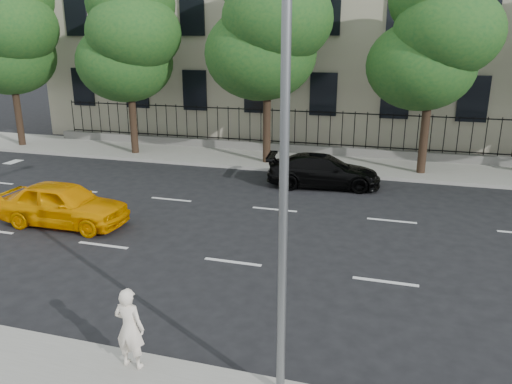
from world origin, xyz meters
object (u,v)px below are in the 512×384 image
at_px(yellow_taxi, 63,204).
at_px(woman_near, 130,328).
at_px(black_sedan, 323,171).
at_px(street_light, 294,83).

relative_size(yellow_taxi, woman_near, 2.73).
height_order(black_sedan, woman_near, woman_near).
bearing_deg(woman_near, black_sedan, -94.20).
height_order(street_light, woman_near, street_light).
bearing_deg(street_light, black_sedan, 96.30).
distance_m(yellow_taxi, woman_near, 8.44).
relative_size(street_light, woman_near, 5.25).
relative_size(street_light, yellow_taxi, 1.92).
distance_m(street_light, yellow_taxi, 11.08).
bearing_deg(street_light, woman_near, -166.87).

